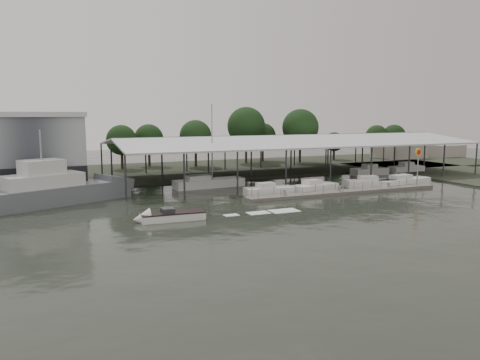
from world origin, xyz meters
name	(u,v)px	position (x,y,z in m)	size (l,w,h in m)	color
ground	(280,219)	(0.00, 0.00, 0.00)	(200.00, 200.00, 0.00)	#272C24
land_strip_far	(170,171)	(0.00, 42.00, 0.10)	(140.00, 30.00, 0.30)	#33392B
covered_boat_shed	(291,139)	(17.00, 28.00, 6.13)	(58.24, 24.00, 6.96)	silver
floating_dock	(345,192)	(15.00, 10.00, 0.20)	(28.00, 2.00, 1.40)	#625E56
shell_fuel_sign	(418,160)	(27.00, 9.99, 3.93)	(1.10, 0.18, 5.55)	gray
distant_commercial_buildings	(413,150)	(59.03, 44.69, 1.84)	(22.00, 8.00, 4.00)	gray
grey_trawler	(54,190)	(-20.03, 17.24, 1.58)	(18.84, 11.45, 8.84)	slate
white_sailboat	(208,183)	(0.26, 21.90, 0.64)	(10.31, 3.41, 11.80)	white
speedboat_underway	(167,217)	(-10.28, 3.85, 0.39)	(17.88, 2.80, 2.00)	white
moored_cruiser_0	(268,191)	(5.17, 12.73, 0.61)	(6.46, 2.75, 1.70)	white
moored_cruiser_1	(315,187)	(11.96, 12.63, 0.61)	(6.93, 3.45, 1.70)	white
moored_cruiser_2	(370,183)	(21.39, 13.08, 0.61)	(7.45, 3.96, 1.70)	white
moored_cruiser_3	(403,182)	(26.52, 12.19, 0.61)	(9.49, 3.44, 1.70)	white
horizon_tree_line	(262,133)	(21.20, 47.55, 6.47)	(67.23, 12.41, 11.75)	#2F2015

